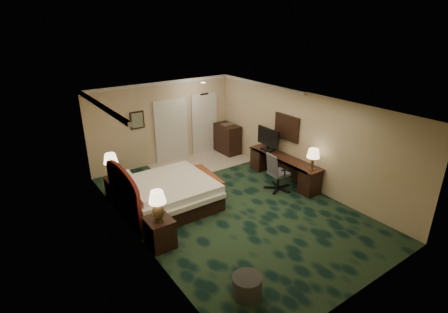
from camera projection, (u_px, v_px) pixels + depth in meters
floor at (231, 206)px, 9.07m from camera, size 5.00×7.50×0.00m
ceiling at (232, 105)px, 8.06m from camera, size 5.00×7.50×0.00m
wall_back at (164, 123)px, 11.40m from camera, size 5.00×0.00×2.70m
wall_front at (367, 230)px, 5.72m from camera, size 5.00×0.00×2.70m
wall_left at (134, 185)px, 7.23m from camera, size 0.00×7.50×2.70m
wall_right at (302, 139)px, 9.90m from camera, size 0.00×7.50×2.70m
crown_molding at (232, 107)px, 8.07m from camera, size 5.00×7.50×0.10m
tile_patch at (202, 163)px, 11.75m from camera, size 3.20×1.70×0.01m
headboard at (123, 193)px, 8.26m from camera, size 0.12×2.00×1.40m
entry_door at (204, 124)px, 12.32m from camera, size 1.02×0.06×2.18m
closet_doors at (171, 131)px, 11.62m from camera, size 1.20×0.06×2.10m
wall_art at (137, 120)px, 10.80m from camera, size 0.45×0.06×0.55m
wall_mirror at (287, 128)px, 10.26m from camera, size 0.05×0.95×0.75m
bed at (168, 194)px, 8.96m from camera, size 2.18×2.02×0.69m
nightstand_near at (160, 232)px, 7.42m from camera, size 0.53×0.60×0.66m
nightstand_far at (116, 188)px, 9.44m from camera, size 0.46×0.52×0.57m
lamp_near at (158, 206)px, 7.14m from camera, size 0.36×0.36×0.68m
lamp_far at (111, 166)px, 9.21m from camera, size 0.40×0.40×0.70m
bed_bench at (205, 182)px, 9.85m from camera, size 0.64×1.47×0.48m
ottoman at (247, 286)px, 6.15m from camera, size 0.69×0.69×0.38m
desk at (283, 169)px, 10.39m from camera, size 0.55×2.57×0.74m
tv at (268, 139)px, 10.64m from camera, size 0.10×0.91×0.71m
desk_lamp at (313, 159)px, 9.33m from camera, size 0.44×0.44×0.60m
desk_chair at (279, 171)px, 9.77m from camera, size 0.70×0.67×1.11m
minibar at (227, 139)px, 12.46m from camera, size 0.55×0.98×1.04m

